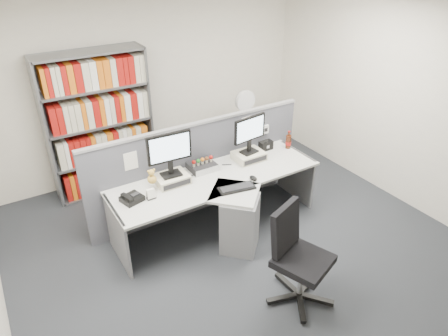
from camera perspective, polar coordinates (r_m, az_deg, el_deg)
ground at (r=4.78m, az=4.20°, el=-12.99°), size 5.50×5.50×0.00m
room_shell at (r=3.80m, az=5.19°, el=7.29°), size 5.04×5.54×2.72m
partition at (r=5.26m, az=-3.39°, el=0.20°), size 3.00×0.08×1.27m
desk at (r=4.87m, az=0.34°, el=-5.02°), size 2.60×1.20×0.72m
monitor_riser_left at (r=4.79m, az=-7.36°, el=-1.52°), size 0.38×0.31×0.10m
monitor_riser_right at (r=5.26m, az=3.52°, el=1.73°), size 0.38×0.31×0.10m
monitor_left at (r=4.61m, az=-7.66°, el=2.39°), size 0.52×0.18×0.53m
monitor_right at (r=5.11m, az=3.63°, el=5.13°), size 0.48×0.18×0.49m
desktop_pc at (r=5.03m, az=-3.11°, el=0.24°), size 0.32×0.28×0.08m
figurines at (r=4.97m, az=-3.05°, el=1.10°), size 0.29×0.05×0.09m
keyboard at (r=4.65m, az=1.80°, el=-2.84°), size 0.45×0.24×0.03m
mouse at (r=4.83m, az=4.13°, el=-1.42°), size 0.07×0.11×0.04m
desk_phone at (r=4.54m, az=-12.86°, el=-4.18°), size 0.26×0.25×0.09m
desk_calendar at (r=4.54m, az=-10.25°, el=-3.70°), size 0.10×0.08×0.12m
plush_toy at (r=4.60m, az=-10.11°, el=-1.32°), size 0.10×0.10×0.18m
speaker at (r=5.52m, az=5.89°, el=3.18°), size 0.18×0.10×0.12m
cola_bottle at (r=5.59m, az=9.03°, el=3.67°), size 0.08×0.08×0.25m
shelving_unit at (r=5.84m, az=-17.08°, el=5.61°), size 1.41×0.40×2.00m
filing_cabinet at (r=6.51m, az=2.79°, el=3.38°), size 0.45×0.61×0.70m
desk_fan at (r=6.23m, az=2.95°, el=9.07°), size 0.32×0.19×0.54m
office_chair at (r=4.10m, az=10.11°, el=-11.76°), size 0.68×0.67×1.03m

